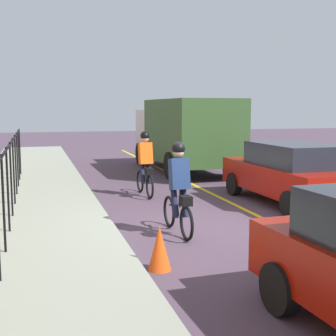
{
  "coord_description": "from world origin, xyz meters",
  "views": [
    {
      "loc": [
        -8.74,
        3.27,
        2.48
      ],
      "look_at": [
        2.17,
        0.15,
        1.0
      ],
      "focal_mm": 49.72,
      "sensor_mm": 36.0,
      "label": 1
    }
  ],
  "objects_px": {
    "cyclist_lead": "(145,164)",
    "box_truck_background": "(185,132)",
    "cyclist_follow": "(179,189)",
    "patrol_sedan": "(290,172)",
    "traffic_cone_near": "(159,248)"
  },
  "relations": [
    {
      "from": "cyclist_lead",
      "to": "box_truck_background",
      "type": "distance_m",
      "value": 5.31
    },
    {
      "from": "patrol_sedan",
      "to": "cyclist_follow",
      "type": "bearing_deg",
      "value": 118.03
    },
    {
      "from": "cyclist_follow",
      "to": "patrol_sedan",
      "type": "bearing_deg",
      "value": -63.14
    },
    {
      "from": "patrol_sedan",
      "to": "box_truck_background",
      "type": "distance_m",
      "value": 6.75
    },
    {
      "from": "patrol_sedan",
      "to": "traffic_cone_near",
      "type": "height_order",
      "value": "patrol_sedan"
    },
    {
      "from": "patrol_sedan",
      "to": "cyclist_lead",
      "type": "bearing_deg",
      "value": 56.83
    },
    {
      "from": "cyclist_follow",
      "to": "box_truck_background",
      "type": "bearing_deg",
      "value": -20.66
    },
    {
      "from": "cyclist_lead",
      "to": "box_truck_background",
      "type": "bearing_deg",
      "value": -32.0
    },
    {
      "from": "cyclist_follow",
      "to": "box_truck_background",
      "type": "height_order",
      "value": "box_truck_background"
    },
    {
      "from": "cyclist_follow",
      "to": "box_truck_background",
      "type": "relative_size",
      "value": 0.27
    },
    {
      "from": "patrol_sedan",
      "to": "traffic_cone_near",
      "type": "xyz_separation_m",
      "value": [
        -3.83,
        4.5,
        -0.48
      ]
    },
    {
      "from": "patrol_sedan",
      "to": "box_truck_background",
      "type": "relative_size",
      "value": 0.65
    },
    {
      "from": "cyclist_lead",
      "to": "patrol_sedan",
      "type": "distance_m",
      "value": 3.94
    },
    {
      "from": "cyclist_follow",
      "to": "patrol_sedan",
      "type": "xyz_separation_m",
      "value": [
        1.99,
        -3.62,
        -0.09
      ]
    },
    {
      "from": "cyclist_follow",
      "to": "traffic_cone_near",
      "type": "height_order",
      "value": "cyclist_follow"
    }
  ]
}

